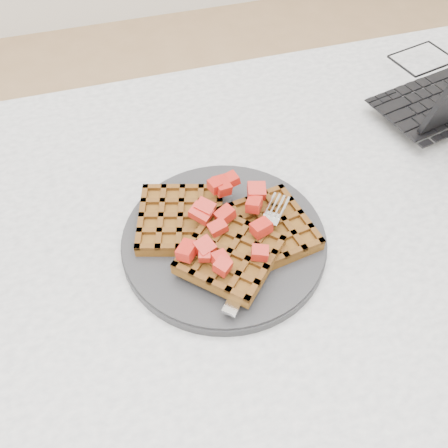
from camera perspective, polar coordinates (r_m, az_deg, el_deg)
name	(u,v)px	position (r m, az deg, el deg)	size (l,w,h in m)	color
ground	(256,432)	(1.30, 3.64, -22.66)	(4.00, 4.00, 0.00)	tan
table	(278,294)	(0.72, 6.17, -7.98)	(1.20, 0.80, 0.75)	silver
plate	(224,240)	(0.61, 0.00, -1.89)	(0.25, 0.25, 0.02)	#252527
waffles	(225,233)	(0.59, 0.12, -1.04)	(0.22, 0.21, 0.03)	brown
strawberry_pile	(224,216)	(0.58, 0.00, 0.88)	(0.15, 0.15, 0.02)	#950500
fork	(260,248)	(0.59, 4.19, -2.80)	(0.02, 0.18, 0.02)	silver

